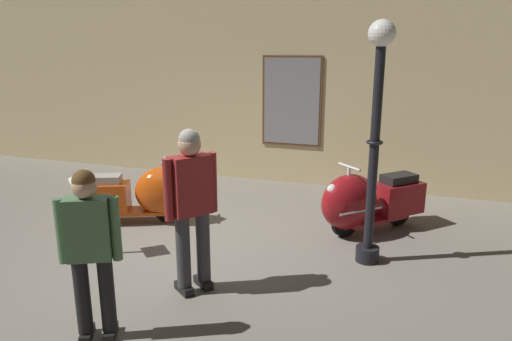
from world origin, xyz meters
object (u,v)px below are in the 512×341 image
at_px(scooter_0, 146,194).
at_px(visitor_0, 90,245).
at_px(lamppost, 375,132).
at_px(visitor_1, 191,200).
at_px(scooter_1, 364,201).
at_px(info_stanchion, 84,222).

height_order(scooter_0, visitor_0, visitor_0).
xyz_separation_m(lamppost, visitor_1, (-1.67, -1.30, -0.58)).
bearing_deg(visitor_0, scooter_1, -57.05).
height_order(scooter_0, scooter_1, scooter_1).
bearing_deg(info_stanchion, lamppost, 15.98).
bearing_deg(scooter_1, info_stanchion, -15.35).
relative_size(scooter_1, info_stanchion, 1.40).
bearing_deg(visitor_1, info_stanchion, 24.84).
bearing_deg(visitor_1, scooter_1, -87.95).
bearing_deg(scooter_0, visitor_0, -89.69).
distance_m(scooter_0, visitor_1, 2.29).
xyz_separation_m(visitor_0, visitor_1, (0.43, 1.05, 0.11)).
height_order(scooter_0, info_stanchion, info_stanchion).
distance_m(visitor_0, info_stanchion, 1.92).
relative_size(lamppost, visitor_1, 1.61).
relative_size(lamppost, info_stanchion, 2.64).
bearing_deg(visitor_0, visitor_1, -48.37).
xyz_separation_m(lamppost, visitor_0, (-2.10, -2.35, -0.69)).
distance_m(visitor_1, info_stanchion, 1.79).
bearing_deg(visitor_0, scooter_0, -2.94).
xyz_separation_m(scooter_0, visitor_1, (1.55, -1.58, 0.57)).
relative_size(scooter_0, visitor_1, 0.92).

